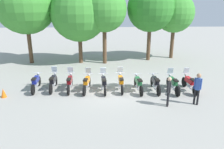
# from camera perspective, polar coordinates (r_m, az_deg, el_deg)

# --- Properties ---
(ground_plane) EXTENTS (80.00, 80.00, 0.00)m
(ground_plane) POSITION_cam_1_polar(r_m,az_deg,el_deg) (13.88, 0.11, -4.17)
(ground_plane) COLOR #9E9B93
(motorcycle_0) EXTENTS (0.62, 2.19, 0.99)m
(motorcycle_0) POSITION_cam_1_polar(r_m,az_deg,el_deg) (14.63, -19.44, -1.95)
(motorcycle_0) COLOR black
(motorcycle_0) RESTS_ON ground_plane
(motorcycle_1) EXTENTS (0.62, 2.19, 1.37)m
(motorcycle_1) POSITION_cam_1_polar(r_m,az_deg,el_deg) (14.39, -15.26, -1.81)
(motorcycle_1) COLOR black
(motorcycle_1) RESTS_ON ground_plane
(motorcycle_2) EXTENTS (0.62, 2.19, 1.37)m
(motorcycle_2) POSITION_cam_1_polar(r_m,az_deg,el_deg) (14.02, -11.08, -2.03)
(motorcycle_2) COLOR black
(motorcycle_2) RESTS_ON ground_plane
(motorcycle_3) EXTENTS (0.67, 2.18, 1.37)m
(motorcycle_3) POSITION_cam_1_polar(r_m,az_deg,el_deg) (13.77, -6.67, -2.19)
(motorcycle_3) COLOR black
(motorcycle_3) RESTS_ON ground_plane
(motorcycle_4) EXTENTS (0.62, 2.19, 1.37)m
(motorcycle_4) POSITION_cam_1_polar(r_m,az_deg,el_deg) (13.65, -2.18, -2.24)
(motorcycle_4) COLOR black
(motorcycle_4) RESTS_ON ground_plane
(motorcycle_5) EXTENTS (0.62, 2.19, 1.37)m
(motorcycle_5) POSITION_cam_1_polar(r_m,az_deg,el_deg) (13.82, 2.32, -2.00)
(motorcycle_5) COLOR black
(motorcycle_5) RESTS_ON ground_plane
(motorcycle_6) EXTENTS (0.62, 2.19, 0.99)m
(motorcycle_6) POSITION_cam_1_polar(r_m,az_deg,el_deg) (13.69, 6.95, -2.38)
(motorcycle_6) COLOR black
(motorcycle_6) RESTS_ON ground_plane
(motorcycle_7) EXTENTS (0.62, 2.19, 0.99)m
(motorcycle_7) POSITION_cam_1_polar(r_m,az_deg,el_deg) (13.94, 11.34, -2.24)
(motorcycle_7) COLOR black
(motorcycle_7) RESTS_ON ground_plane
(motorcycle_8) EXTENTS (0.62, 2.19, 1.37)m
(motorcycle_8) POSITION_cam_1_polar(r_m,az_deg,el_deg) (14.10, 15.76, -2.27)
(motorcycle_8) COLOR black
(motorcycle_8) RESTS_ON ground_plane
(motorcycle_9) EXTENTS (0.62, 2.19, 1.37)m
(motorcycle_9) POSITION_cam_1_polar(r_m,az_deg,el_deg) (14.51, 19.78, -2.10)
(motorcycle_9) COLOR black
(motorcycle_9) RESTS_ON ground_plane
(person_0) EXTENTS (0.38, 0.33, 1.79)m
(person_0) POSITION_cam_1_polar(r_m,az_deg,el_deg) (12.46, 21.64, -2.93)
(person_0) COLOR black
(person_0) RESTS_ON ground_plane
(person_1) EXTENTS (0.29, 0.40, 1.64)m
(person_1) POSITION_cam_1_polar(r_m,az_deg,el_deg) (11.85, 14.73, -3.83)
(person_1) COLOR black
(person_1) RESTS_ON ground_plane
(tree_0) EXTENTS (5.32, 5.32, 7.98)m
(tree_0) POSITION_cam_1_polar(r_m,az_deg,el_deg) (21.10, -21.97, 16.97)
(tree_0) COLOR brown
(tree_0) RESTS_ON ground_plane
(tree_1) EXTENTS (5.00, 5.00, 7.00)m
(tree_1) POSITION_cam_1_polar(r_m,az_deg,el_deg) (19.99, -8.74, 15.67)
(tree_1) COLOR brown
(tree_1) RESTS_ON ground_plane
(tree_2) EXTENTS (3.94, 3.94, 6.80)m
(tree_2) POSITION_cam_1_polar(r_m,az_deg,el_deg) (19.59, -2.06, 16.74)
(tree_2) COLOR brown
(tree_2) RESTS_ON ground_plane
(tree_3) EXTENTS (4.35, 4.35, 7.07)m
(tree_3) POSITION_cam_1_polar(r_m,az_deg,el_deg) (21.14, 10.14, 16.79)
(tree_3) COLOR brown
(tree_3) RESTS_ON ground_plane
(tree_4) EXTENTS (3.77, 3.77, 6.33)m
(tree_4) POSITION_cam_1_polar(r_m,az_deg,el_deg) (22.56, 16.18, 15.27)
(tree_4) COLOR brown
(tree_4) RESTS_ON ground_plane
(traffic_cone) EXTENTS (0.32, 0.32, 0.55)m
(traffic_cone) POSITION_cam_1_polar(r_m,az_deg,el_deg) (14.28, -26.71, -4.37)
(traffic_cone) COLOR orange
(traffic_cone) RESTS_ON ground_plane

